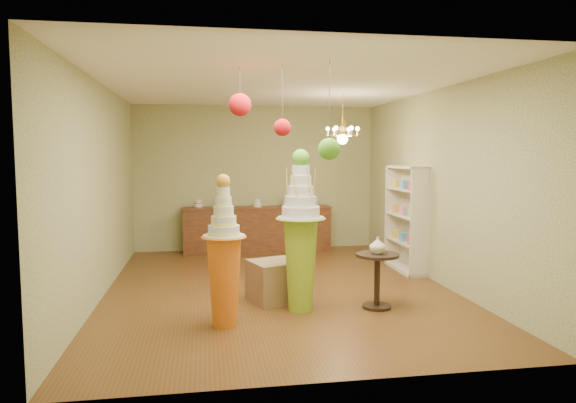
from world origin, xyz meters
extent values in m
plane|color=#5A3718|center=(0.00, 0.00, 0.00)|extent=(6.50, 6.50, 0.00)
plane|color=white|center=(0.00, 0.00, 3.00)|extent=(6.50, 6.50, 0.00)
cube|color=tan|center=(0.00, 3.25, 1.50)|extent=(5.00, 0.04, 3.00)
cube|color=tan|center=(0.00, -3.25, 1.50)|extent=(5.00, 0.04, 3.00)
cube|color=tan|center=(-2.50, 0.00, 1.50)|extent=(0.04, 6.50, 3.00)
cube|color=tan|center=(2.50, 0.00, 1.50)|extent=(0.04, 6.50, 3.00)
cone|color=#8DB728|center=(0.13, -1.16, 0.59)|extent=(0.49, 0.49, 1.18)
cylinder|color=silver|center=(0.13, -1.16, 1.20)|extent=(0.67, 0.67, 0.03)
cylinder|color=silver|center=(0.13, -1.16, 1.28)|extent=(0.54, 0.54, 0.13)
cylinder|color=silver|center=(0.13, -1.16, 1.41)|extent=(0.45, 0.45, 0.13)
cylinder|color=silver|center=(0.13, -1.16, 1.54)|extent=(0.37, 0.37, 0.13)
cylinder|color=silver|center=(0.13, -1.16, 1.67)|extent=(0.30, 0.30, 0.13)
cylinder|color=silver|center=(0.13, -1.16, 1.80)|extent=(0.25, 0.25, 0.13)
sphere|color=#4FA724|center=(0.13, -1.16, 1.95)|extent=(0.22, 0.22, 0.22)
cone|color=orange|center=(-0.86, -1.59, 0.52)|extent=(0.53, 0.53, 1.04)
cylinder|color=silver|center=(-0.86, -1.59, 1.06)|extent=(0.64, 0.64, 0.03)
cylinder|color=silver|center=(-0.86, -1.59, 1.13)|extent=(0.48, 0.48, 0.11)
cylinder|color=silver|center=(-0.86, -1.59, 1.24)|extent=(0.38, 0.38, 0.11)
cylinder|color=silver|center=(-0.86, -1.59, 1.35)|extent=(0.31, 0.31, 0.11)
cylinder|color=silver|center=(-0.86, -1.59, 1.46)|extent=(0.25, 0.25, 0.11)
cylinder|color=silver|center=(-0.86, -1.59, 1.57)|extent=(0.20, 0.20, 0.11)
sphere|color=gold|center=(-0.86, -1.59, 1.69)|extent=(0.16, 0.16, 0.16)
cube|color=olive|center=(-0.15, -0.69, 0.28)|extent=(0.77, 0.77, 0.55)
cube|color=#5A311C|center=(0.00, 2.97, 0.45)|extent=(3.00, 0.50, 0.90)
cube|color=#5A311C|center=(0.00, 2.97, 0.91)|extent=(3.04, 0.54, 0.03)
cylinder|color=silver|center=(-1.20, 2.97, 1.00)|extent=(0.18, 0.18, 0.16)
cylinder|color=silver|center=(-0.60, 2.97, 1.04)|extent=(0.18, 0.18, 0.24)
cylinder|color=silver|center=(0.00, 2.97, 1.00)|extent=(0.18, 0.18, 0.16)
cylinder|color=silver|center=(0.60, 2.97, 1.04)|extent=(0.18, 0.18, 0.24)
cylinder|color=silver|center=(1.20, 2.97, 1.00)|extent=(0.18, 0.18, 0.16)
cube|color=beige|center=(2.48, 0.80, 0.90)|extent=(0.04, 1.20, 1.80)
cube|color=beige|center=(2.32, 0.80, 0.50)|extent=(0.30, 1.14, 0.03)
cube|color=beige|center=(2.32, 0.80, 0.95)|extent=(0.30, 1.14, 0.03)
cube|color=beige|center=(2.32, 0.80, 1.40)|extent=(0.30, 1.14, 0.03)
cylinder|color=black|center=(1.13, -1.21, 0.02)|extent=(0.40, 0.40, 0.04)
cylinder|color=black|center=(1.13, -1.21, 0.35)|extent=(0.08, 0.08, 0.70)
cylinder|color=black|center=(1.13, -1.21, 0.70)|extent=(0.60, 0.60, 0.04)
imported|color=beige|center=(1.13, -1.21, 0.83)|extent=(0.27, 0.27, 0.22)
cylinder|color=#3A3529|center=(-0.65, -1.51, 2.78)|extent=(0.01, 0.01, 0.44)
sphere|color=red|center=(-0.65, -1.51, 2.56)|extent=(0.26, 0.26, 0.26)
cylinder|color=#3A3529|center=(0.26, -2.06, 2.53)|extent=(0.01, 0.01, 0.95)
sphere|color=#4FA724|center=(0.26, -2.06, 2.05)|extent=(0.24, 0.24, 0.24)
cylinder|color=#3A3529|center=(-0.19, -1.67, 2.65)|extent=(0.01, 0.01, 0.70)
sphere|color=red|center=(-0.19, -1.67, 2.30)|extent=(0.20, 0.20, 0.20)
cylinder|color=#C09243|center=(1.20, 0.82, 2.75)|extent=(0.02, 0.02, 0.50)
cylinder|color=#C09243|center=(1.20, 0.82, 2.45)|extent=(0.10, 0.10, 0.30)
sphere|color=#FFE88C|center=(1.20, 0.82, 2.25)|extent=(0.18, 0.18, 0.18)
camera|label=1|loc=(-1.07, -7.47, 1.99)|focal=32.00mm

